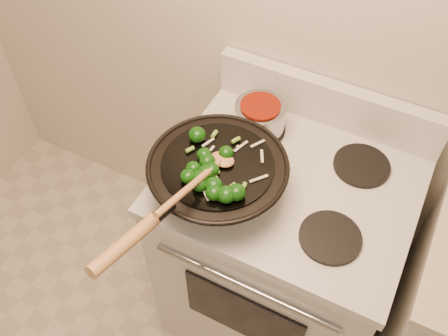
% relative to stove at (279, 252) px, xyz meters
% --- Properties ---
extents(stove, '(0.78, 0.67, 1.08)m').
position_rel_stove_xyz_m(stove, '(0.00, 0.00, 0.00)').
color(stove, silver).
rests_on(stove, ground).
extents(wok, '(0.41, 0.68, 0.21)m').
position_rel_stove_xyz_m(wok, '(-0.18, -0.16, 0.53)').
color(wok, black).
rests_on(wok, stove).
extents(stirfry, '(0.27, 0.27, 0.05)m').
position_rel_stove_xyz_m(stirfry, '(-0.18, -0.20, 0.61)').
color(stirfry, '#0C3608').
rests_on(stirfry, wok).
extents(wooden_spoon, '(0.08, 0.33, 0.10)m').
position_rel_stove_xyz_m(wooden_spoon, '(-0.18, -0.22, 0.62)').
color(wooden_spoon, '#AA7442').
rests_on(wooden_spoon, wok).
extents(saucepan, '(0.17, 0.27, 0.10)m').
position_rel_stove_xyz_m(saucepan, '(-0.18, 0.15, 0.51)').
color(saucepan, '#989AA0').
rests_on(saucepan, stove).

